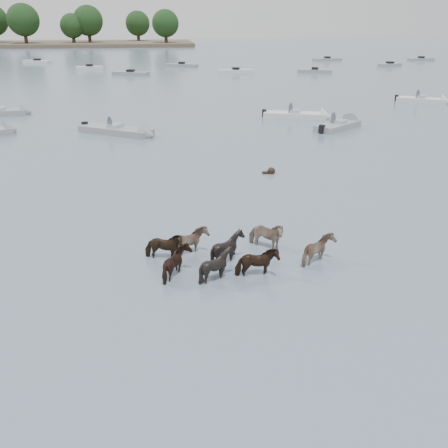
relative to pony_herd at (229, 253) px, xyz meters
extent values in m
plane|color=slate|center=(-1.93, -1.69, -0.42)|extent=(400.00, 400.00, 0.00)
imported|color=black|center=(-2.23, 0.69, -0.02)|extent=(1.48, 0.84, 1.19)
imported|color=#7E6555|center=(-1.27, 0.90, -0.01)|extent=(1.52, 1.57, 1.20)
imported|color=black|center=(-0.01, 0.22, 0.04)|extent=(1.36, 1.26, 1.31)
imported|color=gray|center=(1.55, 1.15, 0.02)|extent=(1.61, 1.41, 1.26)
imported|color=black|center=(-1.79, -0.69, -0.02)|extent=(1.07, 1.23, 1.19)
imported|color=black|center=(-0.51, -0.99, 0.01)|extent=(1.32, 1.23, 1.25)
imported|color=black|center=(0.81, -0.96, -0.01)|extent=(1.48, 0.76, 1.21)
imported|color=gray|center=(3.16, -0.30, -0.01)|extent=(1.45, 1.53, 1.20)
sphere|color=black|center=(3.78, 10.46, -0.30)|extent=(0.44, 0.44, 0.44)
cube|color=black|center=(3.53, 10.46, -0.40)|extent=(0.50, 0.22, 0.18)
cone|color=gray|center=(-13.28, 22.91, -0.22)|extent=(1.52, 1.83, 1.60)
cube|color=gray|center=(-5.54, 21.70, -0.22)|extent=(5.73, 4.48, 0.55)
cone|color=gray|center=(-3.11, 20.14, -0.22)|extent=(1.62, 1.83, 1.60)
cube|color=#99ADB7|center=(-5.54, 21.70, 0.13)|extent=(1.28, 1.37, 0.35)
cube|color=black|center=(-7.97, 23.27, -0.07)|extent=(0.48, 0.48, 0.60)
cylinder|color=#595966|center=(-5.94, 21.70, 0.33)|extent=(0.36, 0.36, 0.70)
sphere|color=#595966|center=(-5.94, 21.70, 0.78)|extent=(0.24, 0.24, 0.24)
cube|color=silver|center=(9.19, 26.10, -0.22)|extent=(5.51, 3.11, 0.55)
cone|color=silver|center=(11.70, 25.31, -0.22)|extent=(1.34, 1.80, 1.60)
cube|color=#99ADB7|center=(9.19, 26.10, 0.13)|extent=(1.10, 1.31, 0.35)
cube|color=black|center=(6.68, 26.89, -0.07)|extent=(0.44, 0.44, 0.60)
cylinder|color=#595966|center=(8.79, 26.10, 0.33)|extent=(0.36, 0.36, 0.70)
sphere|color=#595966|center=(8.79, 26.10, 0.78)|extent=(0.24, 0.24, 0.24)
cube|color=gray|center=(11.32, 21.29, -0.22)|extent=(4.43, 4.02, 0.55)
cone|color=gray|center=(13.03, 22.68, -0.22)|extent=(1.71, 1.81, 1.60)
cube|color=#99ADB7|center=(11.32, 21.29, 0.13)|extent=(1.33, 1.37, 0.35)
cube|color=black|center=(9.61, 19.90, -0.07)|extent=(0.49, 0.49, 0.60)
cylinder|color=#595966|center=(10.92, 21.29, 0.33)|extent=(0.36, 0.36, 0.70)
sphere|color=#595966|center=(10.92, 21.29, 0.78)|extent=(0.24, 0.24, 0.24)
cube|color=silver|center=(23.93, 32.58, -0.22)|extent=(4.88, 3.66, 0.55)
cone|color=silver|center=(25.99, 31.46, -0.22)|extent=(1.56, 1.84, 1.60)
cube|color=#99ADB7|center=(23.93, 32.58, 0.13)|extent=(1.24, 1.37, 0.35)
cube|color=black|center=(21.87, 33.71, -0.07)|extent=(0.48, 0.48, 0.60)
cylinder|color=#595966|center=(23.53, 32.58, 0.33)|extent=(0.36, 0.36, 0.70)
sphere|color=#595966|center=(23.53, 32.58, 0.78)|extent=(0.24, 0.24, 0.24)
cube|color=gray|center=(-16.16, 30.48, -0.22)|extent=(4.47, 2.17, 0.55)
cone|color=gray|center=(-14.03, 30.78, -0.22)|extent=(1.11, 1.71, 1.60)
cube|color=#99ADB7|center=(-16.16, 30.48, 0.13)|extent=(0.95, 1.22, 0.35)
cube|color=silver|center=(-24.88, 85.05, -0.20)|extent=(5.61, 3.63, 0.60)
cube|color=black|center=(-24.88, 85.05, 0.18)|extent=(1.32, 1.32, 0.50)
cube|color=silver|center=(-13.67, 71.70, -0.20)|extent=(4.53, 2.60, 0.60)
cube|color=black|center=(-13.67, 71.70, 0.18)|extent=(1.23, 1.23, 0.50)
cube|color=gray|center=(-6.47, 61.89, -0.20)|extent=(5.64, 3.38, 0.60)
cube|color=black|center=(-6.47, 61.89, 0.18)|extent=(1.29, 1.29, 0.50)
cube|color=gray|center=(1.68, 74.33, -0.20)|extent=(5.72, 3.19, 0.60)
cube|color=black|center=(1.68, 74.33, 0.18)|extent=(1.27, 1.27, 0.50)
cube|color=silver|center=(9.47, 63.10, -0.20)|extent=(5.42, 1.98, 0.60)
cube|color=black|center=(9.47, 63.10, 0.18)|extent=(1.09, 1.09, 0.50)
cube|color=gray|center=(21.70, 61.82, -0.20)|extent=(5.49, 3.17, 0.60)
cube|color=black|center=(21.70, 61.82, 0.18)|extent=(1.27, 1.27, 0.50)
cube|color=gray|center=(30.73, 83.52, -0.20)|extent=(5.92, 2.17, 0.60)
cube|color=black|center=(30.73, 83.52, 0.18)|extent=(1.11, 1.11, 0.50)
cube|color=gray|center=(37.87, 70.67, -0.20)|extent=(4.71, 3.11, 0.60)
cube|color=black|center=(37.87, 70.67, 0.18)|extent=(1.31, 1.31, 0.50)
cube|color=gray|center=(49.31, 81.62, -0.20)|extent=(5.11, 1.68, 0.60)
cube|color=black|center=(49.31, 81.62, 0.18)|extent=(1.04, 1.04, 0.50)
cylinder|color=#382619|center=(-40.21, 142.32, 1.59)|extent=(1.00, 1.00, 4.03)
sphere|color=black|center=(-40.21, 142.32, 6.86)|extent=(8.96, 8.96, 8.96)
cylinder|color=#382619|center=(-27.13, 144.51, 1.14)|extent=(1.00, 1.00, 3.13)
sphere|color=black|center=(-27.13, 144.51, 5.23)|extent=(6.96, 6.96, 6.96)
cylinder|color=#382619|center=(-22.65, 145.96, 1.53)|extent=(1.00, 1.00, 3.90)
sphere|color=black|center=(-22.65, 145.96, 6.62)|extent=(8.67, 8.67, 8.67)
cylinder|color=#382619|center=(-8.53, 155.18, 1.28)|extent=(1.00, 1.00, 3.41)
sphere|color=black|center=(-8.53, 155.18, 5.73)|extent=(7.58, 7.58, 7.58)
cylinder|color=#382619|center=(0.04, 140.84, 1.33)|extent=(1.00, 1.00, 3.50)
sphere|color=black|center=(0.04, 140.84, 5.90)|extent=(7.78, 7.78, 7.78)
camera|label=1|loc=(-2.05, -15.21, 7.56)|focal=39.46mm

